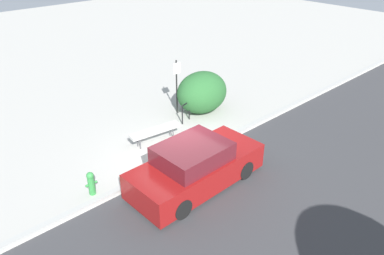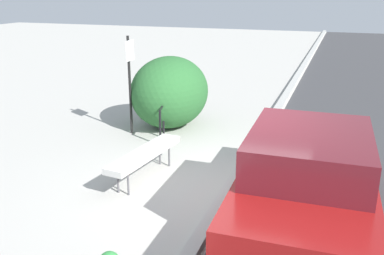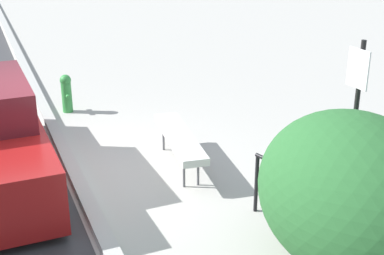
{
  "view_description": "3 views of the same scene",
  "coord_description": "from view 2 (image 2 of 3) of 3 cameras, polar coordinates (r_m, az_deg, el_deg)",
  "views": [
    {
      "loc": [
        -6.86,
        -8.12,
        7.04
      ],
      "look_at": [
        0.79,
        0.32,
        0.88
      ],
      "focal_mm": 35.0,
      "sensor_mm": 36.0,
      "label": 1
    },
    {
      "loc": [
        -6.32,
        -1.59,
        3.31
      ],
      "look_at": [
        1.15,
        1.05,
        0.72
      ],
      "focal_mm": 40.0,
      "sensor_mm": 36.0,
      "label": 2
    },
    {
      "loc": [
        7.18,
        -1.1,
        3.56
      ],
      "look_at": [
        0.57,
        1.62,
        0.8
      ],
      "focal_mm": 50.0,
      "sensor_mm": 36.0,
      "label": 3
    }
  ],
  "objects": [
    {
      "name": "ground_plane",
      "position": [
        7.3,
        4.83,
        -8.92
      ],
      "size": [
        60.0,
        60.0,
        0.0
      ],
      "primitive_type": "plane",
      "color": "#ADAAA3"
    },
    {
      "name": "curb",
      "position": [
        7.27,
        4.85,
        -8.47
      ],
      "size": [
        60.0,
        0.2,
        0.13
      ],
      "color": "#A8A8A3",
      "rests_on": "ground_plane"
    },
    {
      "name": "shrub_hedge",
      "position": [
        10.58,
        -3.0,
        4.75
      ],
      "size": [
        2.27,
        1.86,
        1.75
      ],
      "color": "#28602D",
      "rests_on": "ground_plane"
    },
    {
      "name": "sign_post",
      "position": [
        9.99,
        -8.28,
        6.79
      ],
      "size": [
        0.36,
        0.08,
        2.3
      ],
      "color": "black",
      "rests_on": "ground_plane"
    },
    {
      "name": "parked_car_near",
      "position": [
        6.38,
        15.08,
        -7.06
      ],
      "size": [
        4.33,
        1.87,
        1.47
      ],
      "rotation": [
        0.0,
        0.0,
        0.02
      ],
      "color": "black",
      "rests_on": "ground_plane"
    },
    {
      "name": "bike_rack",
      "position": [
        9.54,
        -4.05,
        0.93
      ],
      "size": [
        0.54,
        0.19,
        0.83
      ],
      "rotation": [
        0.0,
        0.0,
        0.26
      ],
      "color": "black",
      "rests_on": "ground_plane"
    },
    {
      "name": "bench",
      "position": [
        7.73,
        -6.31,
        -3.54
      ],
      "size": [
        2.0,
        0.63,
        0.54
      ],
      "rotation": [
        0.0,
        0.0,
        -0.13
      ],
      "color": "#515156",
      "rests_on": "ground_plane"
    }
  ]
}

